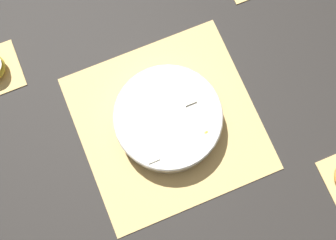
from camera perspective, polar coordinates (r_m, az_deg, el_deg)
name	(u,v)px	position (r m, az deg, el deg)	size (l,w,h in m)	color
ground_plane	(168,123)	(1.14, 0.00, -0.39)	(6.00, 6.00, 0.00)	black
bamboo_mat_center	(168,123)	(1.14, 0.00, -0.35)	(0.42, 0.42, 0.01)	tan
fruit_salad_bowl	(168,119)	(1.10, -0.02, 0.13)	(0.26, 0.26, 0.07)	silver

